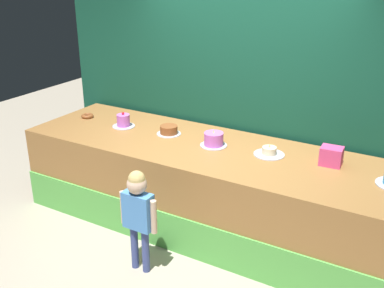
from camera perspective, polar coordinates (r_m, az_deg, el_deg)
The scene contains 10 objects.
ground_plane at distance 4.76m, azimuth -1.38°, elevation -13.41°, with size 12.00×12.00×0.00m, color #ADA38E.
stage_platform at distance 4.97m, azimuth 2.26°, elevation -5.48°, with size 4.18×1.25×0.94m.
curtain_backdrop at distance 5.20m, azimuth 6.21°, elevation 8.45°, with size 4.76×0.08×3.10m, color #144C38.
child_figure at distance 4.22m, azimuth -6.72°, elevation -7.87°, with size 0.40×0.18×1.03m.
pink_box at distance 4.54m, azimuth 16.92°, elevation -1.45°, with size 0.20×0.16×0.18m, color #E24789.
donut at distance 5.82m, azimuth -12.87°, elevation 3.43°, with size 0.15×0.15×0.04m, color brown.
cake_far_left at distance 5.41m, azimuth -8.52°, elevation 2.81°, with size 0.26×0.26×0.18m.
cake_left at distance 5.13m, azimuth -2.90°, elevation 1.71°, with size 0.27×0.27×0.10m.
cake_center at distance 4.80m, azimuth 2.71°, elevation 0.54°, with size 0.28×0.28×0.19m.
cake_right at distance 4.65m, azimuth 9.57°, elevation -0.99°, with size 0.31×0.31×0.12m.
Camera 1 is at (2.05, -3.29, 2.76)m, focal length 42.92 mm.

